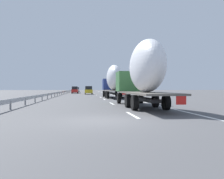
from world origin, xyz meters
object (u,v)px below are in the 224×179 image
car_yellow_coupe (89,90)px  car_red_compact (75,90)px  car_white_van (77,90)px  truck_trailing (142,73)px  car_black_suv (76,90)px  truck_lead (113,80)px  road_sign (115,86)px

car_yellow_coupe → car_red_compact: size_ratio=1.14×
car_white_van → car_red_compact: car_red_compact is taller
car_white_van → car_red_compact: bearing=-179.8°
truck_trailing → car_black_suv: size_ratio=2.96×
car_yellow_coupe → car_black_suv: bearing=11.2°
car_white_van → car_black_suv: (-13.15, 0.09, 0.01)m
car_black_suv → truck_lead: bearing=-169.9°
car_red_compact → car_yellow_coupe: bearing=-158.0°
truck_trailing → road_sign: truck_trailing is taller
truck_lead → car_red_compact: bearing=13.2°
truck_lead → car_white_van: 54.19m
car_black_suv → car_white_van: bearing=-0.4°
truck_lead → car_yellow_coupe: truck_lead is taller
road_sign → car_red_compact: bearing=48.0°
car_white_van → truck_trailing: bearing=-174.3°
car_black_suv → car_red_compact: size_ratio=1.07×
truck_lead → truck_trailing: 18.04m
truck_lead → road_sign: (21.09, -3.10, -0.56)m
car_yellow_coupe → car_red_compact: bearing=22.0°
car_yellow_coupe → car_red_compact: (9.11, 3.68, -0.01)m
truck_lead → car_black_suv: size_ratio=2.93×
car_white_van → car_yellow_coupe: size_ratio=0.92×
truck_lead → car_white_van: bearing=7.6°
car_white_van → car_black_suv: 13.15m
car_white_van → road_sign: road_sign is taller
car_yellow_coupe → car_red_compact: car_yellow_coupe is taller
truck_lead → road_sign: size_ratio=4.16×
truck_lead → truck_trailing: truck_trailing is taller
car_black_suv → road_sign: size_ratio=1.42×
car_yellow_coupe → road_sign: (-0.04, -6.50, 1.16)m
car_black_suv → car_red_compact: bearing=-179.1°
car_black_suv → road_sign: (-19.45, -10.35, 1.20)m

